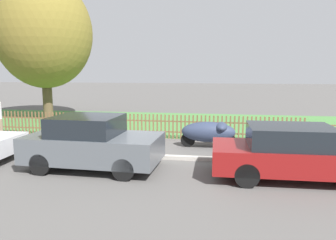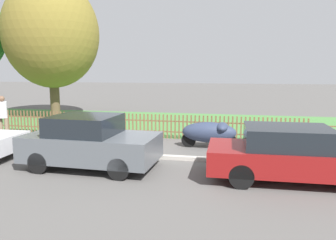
{
  "view_description": "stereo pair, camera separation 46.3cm",
  "coord_description": "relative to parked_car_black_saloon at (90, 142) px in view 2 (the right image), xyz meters",
  "views": [
    {
      "loc": [
        3.32,
        -9.88,
        2.81
      ],
      "look_at": [
        1.53,
        1.12,
        1.1
      ],
      "focal_mm": 35.0,
      "sensor_mm": 36.0,
      "label": 1
    },
    {
      "loc": [
        3.78,
        -9.8,
        2.81
      ],
      "look_at": [
        1.53,
        1.12,
        1.1
      ],
      "focal_mm": 35.0,
      "sensor_mm": 36.0,
      "label": 2
    }
  ],
  "objects": [
    {
      "name": "tree_behind_motorcycle",
      "position": [
        -6.27,
        8.78,
        4.07
      ],
      "size": [
        5.33,
        5.33,
        7.91
      ],
      "color": "brown",
      "rests_on": "ground"
    },
    {
      "name": "parked_car_navy_estate",
      "position": [
        5.54,
        -0.05,
        -0.05
      ],
      "size": [
        4.41,
        1.89,
        1.4
      ],
      "rotation": [
        0.0,
        0.0,
        0.02
      ],
      "color": "maroon",
      "rests_on": "ground"
    },
    {
      "name": "parked_car_black_saloon",
      "position": [
        0.0,
        0.0,
        0.0
      ],
      "size": [
        3.84,
        2.0,
        1.52
      ],
      "rotation": [
        0.0,
        0.0,
        -0.03
      ],
      "color": "#51565B",
      "rests_on": "ground"
    },
    {
      "name": "park_fence",
      "position": [
        0.28,
        4.44,
        -0.26
      ],
      "size": [
        35.47,
        0.05,
        1.0
      ],
      "color": "brown",
      "rests_on": "ground"
    },
    {
      "name": "pedestrian_near_fence",
      "position": [
        -5.3,
        3.12,
        0.24
      ],
      "size": [
        0.41,
        0.38,
        1.76
      ],
      "rotation": [
        0.0,
        0.0,
        0.06
      ],
      "color": "#7F6B51",
      "rests_on": "ground"
    },
    {
      "name": "grass_strip",
      "position": [
        0.28,
        8.41,
        -0.75
      ],
      "size": [
        35.47,
        7.98,
        0.01
      ],
      "primitive_type": "cube",
      "color": "#477F3D",
      "rests_on": "ground"
    },
    {
      "name": "ground_plane",
      "position": [
        0.28,
        1.23,
        -0.76
      ],
      "size": [
        120.0,
        120.0,
        0.0
      ],
      "primitive_type": "plane",
      "color": "#565451"
    },
    {
      "name": "kerb_stone",
      "position": [
        0.28,
        1.33,
        -0.7
      ],
      "size": [
        35.47,
        0.2,
        0.12
      ],
      "primitive_type": "cube",
      "color": "#B2ADA3",
      "rests_on": "ground"
    },
    {
      "name": "covered_motorcycle",
      "position": [
        3.22,
        3.11,
        -0.17
      ],
      "size": [
        2.01,
        0.92,
        0.95
      ],
      "rotation": [
        0.0,
        0.0,
        0.01
      ],
      "color": "black",
      "rests_on": "ground"
    }
  ]
}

